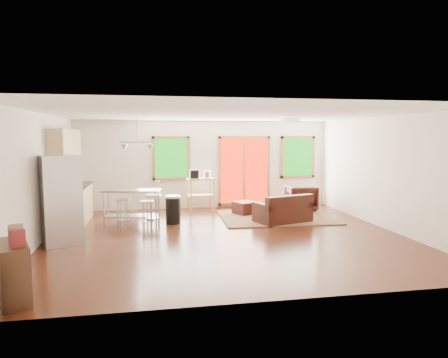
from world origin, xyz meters
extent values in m
cube|color=#34150B|center=(0.00, 0.00, -0.01)|extent=(7.50, 7.00, 0.02)
cube|color=white|center=(0.00, 0.00, 2.61)|extent=(7.50, 7.00, 0.02)
cube|color=white|center=(0.00, 3.51, 1.30)|extent=(7.50, 0.02, 2.60)
cube|color=white|center=(-3.76, 0.00, 1.30)|extent=(0.02, 7.00, 2.60)
cube|color=white|center=(3.76, 0.00, 1.30)|extent=(0.02, 7.00, 2.60)
cube|color=white|center=(0.00, -3.51, 1.30)|extent=(7.50, 0.02, 2.60)
cube|color=#0F580E|center=(-1.00, 3.46, 1.50)|extent=(0.94, 0.02, 1.14)
cube|color=olive|center=(-1.00, 3.46, 2.11)|extent=(1.10, 0.05, 0.08)
cube|color=olive|center=(-1.00, 3.46, 0.89)|extent=(1.10, 0.05, 0.08)
cube|color=olive|center=(-1.51, 3.46, 1.50)|extent=(0.08, 0.05, 1.30)
cube|color=olive|center=(-0.49, 3.46, 1.50)|extent=(0.08, 0.05, 1.30)
cube|color=#B51002|center=(1.20, 3.46, 1.10)|extent=(1.44, 0.02, 1.94)
cube|color=olive|center=(1.20, 3.46, 2.11)|extent=(1.60, 0.05, 0.08)
cube|color=olive|center=(1.20, 3.46, 0.09)|extent=(1.60, 0.05, 0.08)
cube|color=olive|center=(0.44, 3.46, 1.10)|extent=(0.08, 0.05, 2.10)
cube|color=olive|center=(1.96, 3.46, 1.10)|extent=(0.08, 0.05, 2.10)
cube|color=olive|center=(1.20, 3.46, 1.10)|extent=(0.08, 0.05, 1.94)
cube|color=#0F580E|center=(2.90, 3.46, 1.50)|extent=(0.94, 0.02, 1.14)
cube|color=olive|center=(2.90, 3.46, 2.11)|extent=(1.10, 0.05, 0.08)
cube|color=olive|center=(2.90, 3.46, 0.89)|extent=(1.10, 0.05, 0.08)
cube|color=olive|center=(2.39, 3.46, 1.50)|extent=(0.08, 0.05, 1.30)
cube|color=olive|center=(3.41, 3.46, 1.50)|extent=(0.08, 0.05, 1.30)
cube|color=#4F653E|center=(1.65, 1.65, 0.01)|extent=(2.99, 2.35, 0.03)
cube|color=black|center=(1.62, 1.08, 0.19)|extent=(1.50, 1.12, 0.37)
cube|color=black|center=(1.71, 0.80, 0.54)|extent=(1.32, 0.57, 0.34)
cube|color=black|center=(1.08, 0.90, 0.44)|extent=(0.40, 0.77, 0.14)
cube|color=black|center=(2.17, 1.25, 0.44)|extent=(0.40, 0.77, 0.14)
cube|color=black|center=(1.33, 1.03, 0.43)|extent=(0.67, 0.63, 0.11)
cube|color=black|center=(1.89, 1.21, 0.43)|extent=(0.67, 0.63, 0.11)
cube|color=#341E11|center=(1.81, 1.77, 0.34)|extent=(1.00, 0.75, 0.04)
cube|color=#341E11|center=(1.51, 1.48, 0.16)|extent=(0.07, 0.07, 0.32)
cube|color=#341E11|center=(2.22, 1.68, 0.16)|extent=(0.07, 0.07, 0.32)
cube|color=#341E11|center=(1.40, 1.86, 0.16)|extent=(0.07, 0.07, 0.32)
cube|color=#341E11|center=(2.12, 2.06, 0.16)|extent=(0.07, 0.07, 0.32)
imported|color=black|center=(2.65, 2.49, 0.41)|extent=(0.85, 0.81, 0.82)
cube|color=black|center=(0.94, 2.23, 0.18)|extent=(0.70, 0.70, 0.35)
imported|color=silver|center=(1.96, 1.66, 0.49)|extent=(0.21, 0.22, 0.18)
sphere|color=red|center=(1.99, 1.69, 0.63)|extent=(0.08, 0.08, 0.07)
sphere|color=red|center=(1.94, 1.64, 0.65)|extent=(0.08, 0.08, 0.07)
sphere|color=red|center=(1.95, 1.70, 0.67)|extent=(0.08, 0.08, 0.07)
imported|color=maroon|center=(2.00, 1.58, 0.56)|extent=(0.24, 0.06, 0.32)
cube|color=tan|center=(-3.45, 1.70, 0.45)|extent=(0.60, 2.20, 0.90)
cube|color=black|center=(-3.45, 1.70, 0.92)|extent=(0.64, 2.24, 0.04)
cube|color=tan|center=(-3.57, 1.70, 1.95)|extent=(0.36, 2.20, 0.70)
cylinder|color=#B7BABC|center=(-3.45, 1.20, 1.03)|extent=(0.12, 0.12, 0.18)
cube|color=black|center=(-3.45, 2.10, 1.04)|extent=(0.22, 0.18, 0.20)
cube|color=#B7BABC|center=(-3.35, -0.03, 0.88)|extent=(0.91, 0.90, 1.77)
cube|color=gray|center=(-3.03, 0.10, 0.88)|extent=(0.26, 0.61, 1.73)
cylinder|color=gray|center=(-2.93, -0.09, 1.03)|extent=(0.03, 0.03, 1.18)
cylinder|color=gray|center=(-3.09, 0.31, 1.03)|extent=(0.03, 0.03, 1.18)
cube|color=#B7BABC|center=(-2.06, 1.44, 0.84)|extent=(1.43, 0.76, 0.04)
cube|color=gray|center=(-2.06, 1.44, 0.23)|extent=(1.33, 0.67, 0.03)
cylinder|color=gray|center=(-2.70, 1.34, 0.41)|extent=(0.04, 0.04, 0.82)
cylinder|color=gray|center=(-1.48, 1.14, 0.41)|extent=(0.04, 0.04, 0.82)
cylinder|color=gray|center=(-2.63, 1.75, 0.41)|extent=(0.04, 0.04, 0.82)
cylinder|color=gray|center=(-1.42, 1.55, 0.41)|extent=(0.04, 0.04, 0.82)
imported|color=white|center=(-1.43, 1.64, 1.01)|extent=(0.15, 0.13, 0.13)
cylinder|color=#B7BABC|center=(-2.24, 1.08, 0.69)|extent=(0.40, 0.40, 0.04)
cylinder|color=gray|center=(-2.13, 1.15, 0.33)|extent=(0.03, 0.03, 0.67)
cylinder|color=gray|center=(-2.31, 1.19, 0.33)|extent=(0.03, 0.03, 0.67)
cylinder|color=gray|center=(-2.35, 1.01, 0.33)|extent=(0.03, 0.03, 0.67)
cylinder|color=gray|center=(-2.17, 0.97, 0.33)|extent=(0.03, 0.03, 0.67)
cylinder|color=gray|center=(-2.24, 1.08, 0.22)|extent=(0.37, 0.37, 0.01)
cylinder|color=#B7BABC|center=(-1.68, 0.84, 0.66)|extent=(0.36, 0.36, 0.04)
cylinder|color=gray|center=(-1.59, 0.91, 0.32)|extent=(0.03, 0.03, 0.64)
cylinder|color=gray|center=(-1.76, 0.93, 0.32)|extent=(0.03, 0.03, 0.64)
cylinder|color=gray|center=(-1.78, 0.76, 0.32)|extent=(0.03, 0.03, 0.64)
cylinder|color=gray|center=(-1.61, 0.74, 0.32)|extent=(0.03, 0.03, 0.64)
cylinder|color=gray|center=(-1.68, 0.84, 0.21)|extent=(0.33, 0.33, 0.01)
cylinder|color=#B7BABC|center=(-1.55, 0.99, 0.78)|extent=(0.49, 0.49, 0.04)
cylinder|color=gray|center=(-1.49, 1.12, 0.38)|extent=(0.03, 0.03, 0.76)
cylinder|color=gray|center=(-1.68, 1.05, 0.38)|extent=(0.03, 0.03, 0.76)
cylinder|color=gray|center=(-1.61, 0.86, 0.38)|extent=(0.03, 0.03, 0.76)
cylinder|color=gray|center=(-1.42, 0.93, 0.38)|extent=(0.03, 0.03, 0.76)
cylinder|color=gray|center=(-1.55, 0.99, 0.24)|extent=(0.45, 0.45, 0.02)
cylinder|color=black|center=(-1.07, 1.43, 0.32)|extent=(0.45, 0.45, 0.64)
cylinder|color=#B7BABC|center=(-1.07, 1.43, 0.67)|extent=(0.47, 0.47, 0.05)
cube|color=tan|center=(-0.17, 3.12, 0.91)|extent=(0.80, 0.55, 0.04)
cube|color=tan|center=(-0.17, 3.12, 0.44)|extent=(0.76, 0.51, 0.03)
cube|color=tan|center=(-0.49, 2.90, 0.46)|extent=(0.05, 0.05, 0.92)
cube|color=tan|center=(0.17, 2.95, 0.46)|extent=(0.05, 0.05, 0.92)
cube|color=tan|center=(-0.52, 3.29, 0.46)|extent=(0.05, 0.05, 0.92)
cube|color=tan|center=(0.14, 3.34, 0.46)|extent=(0.05, 0.05, 0.92)
cube|color=black|center=(-0.37, 3.11, 1.05)|extent=(0.26, 0.24, 0.24)
cylinder|color=#B7BABC|center=(0.02, 3.13, 1.03)|extent=(0.19, 0.19, 0.20)
cube|color=#341E11|center=(-3.35, -2.87, 0.38)|extent=(0.62, 0.92, 0.76)
cube|color=maroon|center=(-3.20, -3.12, 0.87)|extent=(0.18, 0.11, 0.23)
cube|color=navy|center=(-3.25, -2.98, 0.87)|extent=(0.18, 0.11, 0.21)
cube|color=tan|center=(-3.31, -2.85, 0.88)|extent=(0.18, 0.11, 0.25)
cube|color=maroon|center=(-3.36, -2.72, 0.86)|extent=(0.18, 0.11, 0.19)
cube|color=white|center=(1.60, 0.60, 2.53)|extent=(0.35, 0.35, 0.12)
cylinder|color=gray|center=(-1.90, 1.50, 2.30)|extent=(0.02, 0.02, 0.60)
cube|color=gray|center=(-1.90, 1.50, 2.00)|extent=(0.80, 0.04, 0.03)
cone|color=#B7BABC|center=(-2.20, 1.50, 1.88)|extent=(0.18, 0.18, 0.14)
cone|color=#B7BABC|center=(-1.60, 1.50, 1.88)|extent=(0.18, 0.18, 0.14)
camera|label=1|loc=(-1.56, -8.30, 2.13)|focal=32.00mm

